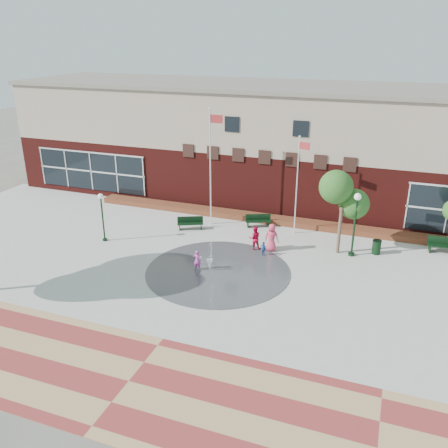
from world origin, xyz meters
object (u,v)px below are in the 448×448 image
(flagpole_right, at_px, (298,181))
(flagpole_left, at_px, (211,162))
(trash_can, at_px, (376,247))
(child_splash, at_px, (197,260))
(bench_left, at_px, (190,226))

(flagpole_right, bearing_deg, flagpole_left, -158.43)
(flagpole_right, height_order, trash_can, flagpole_right)
(trash_can, xyz_separation_m, child_splash, (-9.65, -5.88, 0.16))
(bench_left, bearing_deg, flagpole_right, -10.40)
(flagpole_left, distance_m, child_splash, 8.24)
(bench_left, bearing_deg, trash_can, -23.14)
(child_splash, bearing_deg, bench_left, -61.96)
(flagpole_left, relative_size, flagpole_right, 1.22)
(flagpole_right, xyz_separation_m, bench_left, (-7.06, -1.81, -3.51))
(flagpole_right, bearing_deg, child_splash, -101.56)
(flagpole_right, distance_m, bench_left, 8.09)
(flagpole_left, bearing_deg, child_splash, -77.86)
(trash_can, bearing_deg, flagpole_left, 174.65)
(child_splash, bearing_deg, flagpole_right, -119.21)
(flagpole_left, xyz_separation_m, trash_can, (11.51, -1.08, -4.16))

